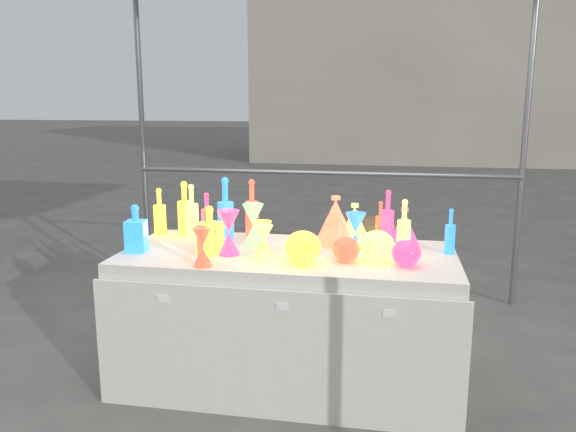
% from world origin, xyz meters
% --- Properties ---
extents(ground, '(80.00, 80.00, 0.00)m').
position_xyz_m(ground, '(0.00, 0.00, 0.00)').
color(ground, slate).
rests_on(ground, ground).
extents(display_table, '(1.84, 0.83, 0.75)m').
position_xyz_m(display_table, '(0.00, -0.01, 0.37)').
color(display_table, silver).
rests_on(display_table, ground).
extents(background_building, '(14.00, 6.00, 6.00)m').
position_xyz_m(background_building, '(4.00, 14.00, 3.00)').
color(background_building, '#B1A893').
rests_on(background_building, ground).
extents(cardboard_box_closed, '(0.67, 0.56, 0.43)m').
position_xyz_m(cardboard_box_closed, '(0.28, 2.39, 0.21)').
color(cardboard_box_closed, '#A07A48').
rests_on(cardboard_box_closed, ground).
extents(cardboard_box_flat, '(0.73, 0.55, 0.06)m').
position_xyz_m(cardboard_box_flat, '(-0.01, 2.77, 0.03)').
color(cardboard_box_flat, '#A07A48').
rests_on(cardboard_box_flat, ground).
extents(bottle_0, '(0.10, 0.10, 0.29)m').
position_xyz_m(bottle_0, '(-0.85, 0.28, 0.89)').
color(bottle_0, red).
rests_on(bottle_0, display_table).
extents(bottle_2, '(0.10, 0.10, 0.36)m').
position_xyz_m(bottle_2, '(-0.26, 0.23, 0.93)').
color(bottle_2, orange).
rests_on(bottle_2, display_table).
extents(bottle_3, '(0.09, 0.09, 0.27)m').
position_xyz_m(bottle_3, '(-0.54, 0.27, 0.88)').
color(bottle_3, '#1B40A1').
rests_on(bottle_3, display_table).
extents(bottle_4, '(0.10, 0.10, 0.33)m').
position_xyz_m(bottle_4, '(-0.62, 0.21, 0.91)').
color(bottle_4, '#156787').
rests_on(bottle_4, display_table).
extents(bottle_6, '(0.10, 0.10, 0.33)m').
position_xyz_m(bottle_6, '(-0.69, 0.27, 0.92)').
color(bottle_6, red).
rests_on(bottle_6, display_table).
extents(bottle_7, '(0.12, 0.12, 0.39)m').
position_xyz_m(bottle_7, '(-0.38, 0.10, 0.94)').
color(bottle_7, '#167C31').
rests_on(bottle_7, display_table).
extents(decanter_0, '(0.14, 0.14, 0.26)m').
position_xyz_m(decanter_0, '(-0.40, -0.11, 0.88)').
color(decanter_0, red).
rests_on(decanter_0, display_table).
extents(decanter_1, '(0.12, 0.12, 0.26)m').
position_xyz_m(decanter_1, '(-0.41, -0.11, 0.88)').
color(decanter_1, orange).
rests_on(decanter_1, display_table).
extents(decanter_2, '(0.12, 0.12, 0.26)m').
position_xyz_m(decanter_2, '(-0.81, -0.14, 0.88)').
color(decanter_2, '#167C31').
rests_on(decanter_2, display_table).
extents(hourglass_0, '(0.12, 0.12, 0.20)m').
position_xyz_m(hourglass_0, '(-0.37, -0.34, 0.85)').
color(hourglass_0, orange).
rests_on(hourglass_0, display_table).
extents(hourglass_1, '(0.13, 0.13, 0.24)m').
position_xyz_m(hourglass_1, '(-0.30, -0.10, 0.87)').
color(hourglass_1, '#1B40A1').
rests_on(hourglass_1, display_table).
extents(hourglass_2, '(0.10, 0.10, 0.19)m').
position_xyz_m(hourglass_2, '(-0.09, -0.22, 0.85)').
color(hourglass_2, '#156787').
rests_on(hourglass_2, display_table).
extents(hourglass_3, '(0.15, 0.15, 0.24)m').
position_xyz_m(hourglass_3, '(-0.22, 0.09, 0.87)').
color(hourglass_3, '#C727C2').
rests_on(hourglass_3, display_table).
extents(hourglass_4, '(0.12, 0.12, 0.19)m').
position_xyz_m(hourglass_4, '(-0.11, -0.11, 0.84)').
color(hourglass_4, red).
rests_on(hourglass_4, display_table).
extents(hourglass_5, '(0.14, 0.14, 0.22)m').
position_xyz_m(hourglass_5, '(0.36, 0.04, 0.86)').
color(hourglass_5, '#167C31').
rests_on(hourglass_5, display_table).
extents(globe_0, '(0.21, 0.21, 0.15)m').
position_xyz_m(globe_0, '(0.11, -0.20, 0.82)').
color(globe_0, red).
rests_on(globe_0, display_table).
extents(globe_1, '(0.22, 0.22, 0.14)m').
position_xyz_m(globe_1, '(0.48, -0.10, 0.82)').
color(globe_1, '#156787').
rests_on(globe_1, display_table).
extents(globe_2, '(0.17, 0.17, 0.12)m').
position_xyz_m(globe_2, '(0.33, -0.13, 0.81)').
color(globe_2, orange).
rests_on(globe_2, display_table).
extents(globe_3, '(0.19, 0.19, 0.12)m').
position_xyz_m(globe_3, '(0.62, -0.15, 0.81)').
color(globe_3, '#1B40A1').
rests_on(globe_3, display_table).
extents(lampshade_1, '(0.31, 0.31, 0.28)m').
position_xyz_m(lampshade_1, '(0.23, 0.23, 0.89)').
color(lampshade_1, yellow).
rests_on(lampshade_1, display_table).
extents(lampshade_2, '(0.23, 0.23, 0.23)m').
position_xyz_m(lampshade_2, '(0.62, 0.21, 0.86)').
color(lampshade_2, '#1B40A1').
rests_on(lampshade_2, display_table).
extents(lampshade_3, '(0.19, 0.19, 0.23)m').
position_xyz_m(lampshade_3, '(0.34, 0.28, 0.86)').
color(lampshade_3, '#156787').
rests_on(lampshade_3, display_table).
extents(bottle_8, '(0.07, 0.07, 0.25)m').
position_xyz_m(bottle_8, '(0.86, 0.13, 0.87)').
color(bottle_8, '#167C31').
rests_on(bottle_8, display_table).
extents(bottle_9, '(0.07, 0.07, 0.24)m').
position_xyz_m(bottle_9, '(0.49, 0.30, 0.87)').
color(bottle_9, orange).
rests_on(bottle_9, display_table).
extents(bottle_10, '(0.09, 0.09, 0.32)m').
position_xyz_m(bottle_10, '(0.53, 0.22, 0.91)').
color(bottle_10, '#1B40A1').
rests_on(bottle_10, display_table).
extents(bottle_11, '(0.09, 0.09, 0.31)m').
position_xyz_m(bottle_11, '(0.61, 0.02, 0.90)').
color(bottle_11, '#156787').
rests_on(bottle_11, display_table).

